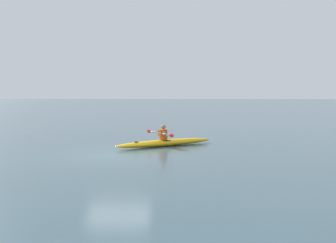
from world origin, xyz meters
The scene contains 3 objects.
ground_plane centered at (0.00, 0.00, 0.00)m, with size 160.00×160.00×0.00m, color #334C56.
kayak centered at (-1.79, -2.82, 0.15)m, with size 4.55×3.16×0.30m.
kayaker centered at (-1.68, -2.75, 0.59)m, with size 1.36×2.11×0.70m.
Camera 1 is at (-2.45, 16.69, 2.73)m, focal length 45.43 mm.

